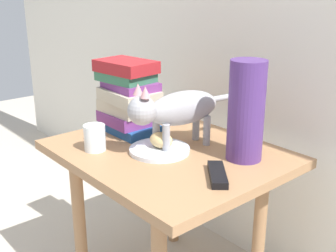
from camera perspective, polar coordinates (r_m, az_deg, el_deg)
name	(u,v)px	position (r m, az deg, el deg)	size (l,w,h in m)	color
side_table	(168,172)	(1.42, 0.00, -6.13)	(0.72, 0.59, 0.55)	#9E724C
plate	(159,150)	(1.37, -1.21, -3.19)	(0.19, 0.19, 0.01)	silver
bread_roll	(162,140)	(1.36, -0.83, -1.93)	(0.08, 0.06, 0.05)	#E0BC7A
cat	(176,109)	(1.36, 1.02, 2.23)	(0.13, 0.48, 0.23)	#99999E
book_stack	(128,97)	(1.52, -5.36, 3.85)	(0.23, 0.16, 0.26)	#1E4C8C
green_vase	(246,111)	(1.29, 10.43, 1.99)	(0.11, 0.11, 0.31)	#4C2D72
candle_jar	(95,139)	(1.39, -9.79, -1.73)	(0.07, 0.07, 0.08)	silver
tv_remote	(217,174)	(1.20, 6.65, -6.47)	(0.15, 0.04, 0.02)	black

